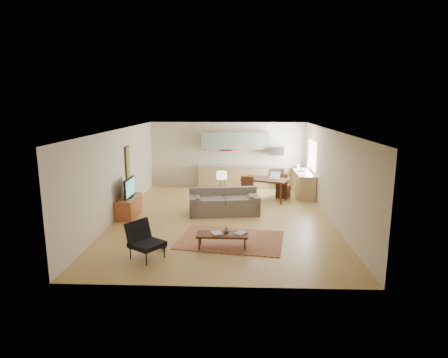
{
  "coord_description": "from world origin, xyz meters",
  "views": [
    {
      "loc": [
        0.45,
        -11.17,
        3.5
      ],
      "look_at": [
        0.0,
        0.3,
        1.15
      ],
      "focal_mm": 30.0,
      "sensor_mm": 36.0,
      "label": 1
    }
  ],
  "objects_px": {
    "sofa": "(224,202)",
    "dining_table": "(265,189)",
    "armchair": "(147,241)",
    "tv_credenza": "(129,206)",
    "console_table": "(222,198)",
    "coffee_table": "(222,241)"
  },
  "relations": [
    {
      "from": "console_table",
      "to": "sofa",
      "type": "bearing_deg",
      "value": -81.8
    },
    {
      "from": "sofa",
      "to": "dining_table",
      "type": "height_order",
      "value": "dining_table"
    },
    {
      "from": "sofa",
      "to": "dining_table",
      "type": "relative_size",
      "value": 1.43
    },
    {
      "from": "dining_table",
      "to": "tv_credenza",
      "type": "bearing_deg",
      "value": -132.18
    },
    {
      "from": "armchair",
      "to": "tv_credenza",
      "type": "height_order",
      "value": "armchair"
    },
    {
      "from": "coffee_table",
      "to": "dining_table",
      "type": "bearing_deg",
      "value": 73.67
    },
    {
      "from": "console_table",
      "to": "dining_table",
      "type": "relative_size",
      "value": 0.44
    },
    {
      "from": "tv_credenza",
      "to": "armchair",
      "type": "bearing_deg",
      "value": -67.14
    },
    {
      "from": "sofa",
      "to": "coffee_table",
      "type": "distance_m",
      "value": 2.89
    },
    {
      "from": "sofa",
      "to": "console_table",
      "type": "bearing_deg",
      "value": 91.14
    },
    {
      "from": "coffee_table",
      "to": "console_table",
      "type": "height_order",
      "value": "console_table"
    },
    {
      "from": "sofa",
      "to": "armchair",
      "type": "distance_m",
      "value": 3.92
    },
    {
      "from": "sofa",
      "to": "armchair",
      "type": "height_order",
      "value": "armchair"
    },
    {
      "from": "coffee_table",
      "to": "dining_table",
      "type": "height_order",
      "value": "dining_table"
    },
    {
      "from": "console_table",
      "to": "dining_table",
      "type": "xyz_separation_m",
      "value": [
        1.54,
        1.07,
        0.06
      ]
    },
    {
      "from": "armchair",
      "to": "tv_credenza",
      "type": "distance_m",
      "value": 3.52
    },
    {
      "from": "armchair",
      "to": "coffee_table",
      "type": "bearing_deg",
      "value": -32.83
    },
    {
      "from": "coffee_table",
      "to": "tv_credenza",
      "type": "height_order",
      "value": "tv_credenza"
    },
    {
      "from": "armchair",
      "to": "sofa",
      "type": "bearing_deg",
      "value": 10.67
    },
    {
      "from": "coffee_table",
      "to": "armchair",
      "type": "height_order",
      "value": "armchair"
    },
    {
      "from": "armchair",
      "to": "tv_credenza",
      "type": "bearing_deg",
      "value": 57.79
    },
    {
      "from": "dining_table",
      "to": "console_table",
      "type": "bearing_deg",
      "value": -122.63
    }
  ]
}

